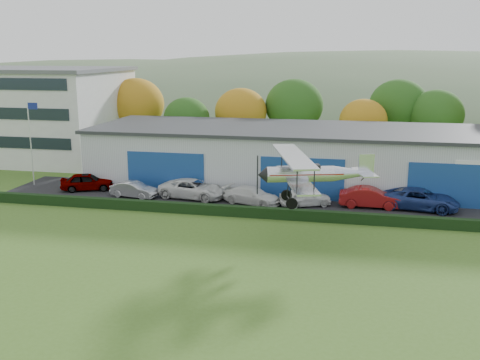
% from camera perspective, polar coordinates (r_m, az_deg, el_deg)
% --- Properties ---
extents(ground, '(300.00, 300.00, 0.00)m').
position_cam_1_polar(ground, '(27.60, -9.09, -13.27)').
color(ground, '#436720').
rests_on(ground, ground).
extents(apron, '(48.00, 9.00, 0.05)m').
position_cam_1_polar(apron, '(46.06, 3.77, -2.20)').
color(apron, black).
rests_on(apron, ground).
extents(hedge, '(46.00, 0.60, 0.80)m').
position_cam_1_polar(hedge, '(41.39, 2.82, -3.43)').
color(hedge, black).
rests_on(hedge, ground).
extents(hangar, '(40.60, 12.60, 5.30)m').
position_cam_1_polar(hangar, '(52.02, 7.10, 2.49)').
color(hangar, '#B2B7BC').
rests_on(hangar, ground).
extents(office_block, '(20.60, 15.60, 10.40)m').
position_cam_1_polar(office_block, '(69.24, -20.79, 6.52)').
color(office_block, silver).
rests_on(office_block, ground).
extents(flagpole, '(1.05, 0.10, 8.00)m').
position_cam_1_polar(flagpole, '(54.07, -20.82, 4.42)').
color(flagpole, silver).
rests_on(flagpole, ground).
extents(tree_belt, '(75.70, 13.22, 10.12)m').
position_cam_1_polar(tree_belt, '(64.49, 4.46, 7.26)').
color(tree_belt, '#3D2614').
rests_on(tree_belt, ground).
extents(distant_hills, '(430.00, 196.00, 56.00)m').
position_cam_1_polar(distant_hills, '(165.49, 7.09, 4.30)').
color(distant_hills, '#4C6642').
rests_on(distant_hills, ground).
extents(car_0, '(4.94, 3.39, 1.56)m').
position_cam_1_polar(car_0, '(51.19, -15.55, -0.16)').
color(car_0, gray).
rests_on(car_0, apron).
extents(car_1, '(4.26, 2.09, 1.35)m').
position_cam_1_polar(car_1, '(47.79, -10.92, -0.98)').
color(car_1, silver).
rests_on(car_1, apron).
extents(car_2, '(6.06, 3.46, 1.59)m').
position_cam_1_polar(car_2, '(46.85, -4.89, -0.92)').
color(car_2, silver).
rests_on(car_2, apron).
extents(car_3, '(5.17, 3.27, 1.39)m').
position_cam_1_polar(car_3, '(44.92, 1.24, -1.62)').
color(car_3, silver).
rests_on(car_3, apron).
extents(car_4, '(4.49, 3.18, 1.42)m').
position_cam_1_polar(car_4, '(44.65, 6.77, -1.79)').
color(car_4, silver).
rests_on(car_4, apron).
extents(car_5, '(4.91, 1.73, 1.62)m').
position_cam_1_polar(car_5, '(45.12, 13.34, -1.77)').
color(car_5, maroon).
rests_on(car_5, apron).
extents(car_6, '(6.31, 3.66, 1.65)m').
position_cam_1_polar(car_6, '(45.61, 18.14, -1.89)').
color(car_6, navy).
rests_on(car_6, apron).
extents(biplane, '(7.71, 8.73, 3.27)m').
position_cam_1_polar(biplane, '(35.61, 7.29, 0.79)').
color(biplane, silver).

